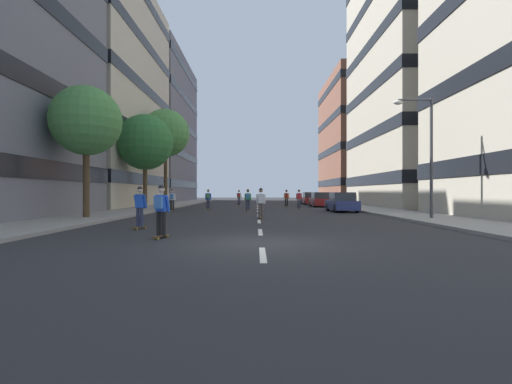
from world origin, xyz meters
The scene contains 24 objects.
ground_plane centered at (0.00, 22.82, 0.00)m, with size 136.91×136.91×0.00m, color #28282B.
sidewalk_left centered at (-9.73, 25.67, 0.07)m, with size 3.92×62.75×0.14m, color gray.
sidewalk_right centered at (9.73, 25.67, 0.07)m, with size 3.92×62.75×0.14m, color gray.
lane_markings centered at (0.00, 23.00, 0.00)m, with size 0.16×52.20×0.01m.
building_left_mid centered at (-18.96, 27.39, 11.95)m, with size 14.66×19.36×23.71m.
building_left_far centered at (-18.96, 48.69, 11.80)m, with size 14.66×21.76×23.41m.
building_right_mid centered at (18.96, 27.39, 18.86)m, with size 14.66×18.13×37.53m.
building_right_far centered at (18.96, 48.69, 10.20)m, with size 14.66×18.21×20.21m.
parked_car_near centered at (6.57, 26.99, 0.70)m, with size 1.82×4.40×1.52m.
parked_car_mid centered at (6.57, 34.15, 0.70)m, with size 1.82×4.40×1.52m.
parked_car_far centered at (6.57, 17.50, 0.70)m, with size 1.82×4.40×1.52m.
street_tree_near centered at (-9.73, 20.27, 5.82)m, with size 4.77×4.77×8.08m.
street_tree_mid centered at (-9.73, 27.34, 7.75)m, with size 5.01×5.01×10.15m.
street_tree_far centered at (-9.73, 9.47, 5.53)m, with size 3.89×3.89×7.37m.
streetlamp_right centered at (8.97, 8.69, 4.14)m, with size 2.13×0.30×6.50m.
skater_0 centered at (-0.82, 18.32, 1.02)m, with size 0.54×0.91×1.78m.
skater_1 centered at (-2.09, 30.12, 1.02)m, with size 0.56×0.92×1.78m.
skater_2 centered at (-6.91, 18.15, 1.02)m, with size 0.53×0.90×1.78m.
skater_3 centered at (-5.00, 4.14, 0.98)m, with size 0.57×0.92×1.78m.
skater_4 centered at (0.12, 9.94, 0.98)m, with size 0.54×0.91×1.78m.
skater_5 centered at (3.87, 23.00, 0.98)m, with size 0.56×0.92×1.78m.
skater_6 centered at (-3.33, 1.11, 1.02)m, with size 0.57×0.92×1.78m.
skater_7 centered at (-4.38, 20.93, 1.02)m, with size 0.53×0.90×1.78m.
skater_8 centered at (2.96, 26.09, 1.02)m, with size 0.54×0.91×1.78m.
Camera 1 is at (-0.17, -10.91, 1.54)m, focal length 25.43 mm.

